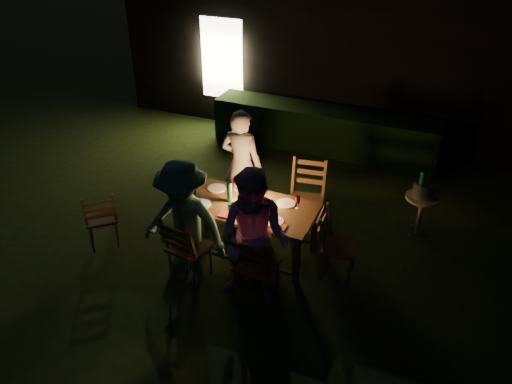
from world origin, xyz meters
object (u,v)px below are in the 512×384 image
at_px(chair_end, 337,256).
at_px(ice_bucket, 424,190).
at_px(person_opp_left, 184,225).
at_px(side_table, 422,201).
at_px(chair_near_left, 189,258).
at_px(chair_near_right, 256,276).
at_px(chair_far_left, 241,199).
at_px(dining_table, 247,210).
at_px(chair_far_right, 305,211).
at_px(chair_spare, 103,227).
at_px(person_house_side, 241,165).
at_px(bottle_bucket_a, 421,187).
at_px(person_opp_right, 254,240).
at_px(bottle_table, 229,192).
at_px(bottle_bucket_b, 429,186).
at_px(lantern, 252,194).

relative_size(chair_end, ice_bucket, 3.19).
height_order(person_opp_left, side_table, person_opp_left).
distance_m(chair_near_left, ice_bucket, 3.29).
height_order(chair_near_right, chair_far_left, chair_near_right).
xyz_separation_m(dining_table, side_table, (2.05, 1.32, -0.12)).
bearing_deg(chair_end, dining_table, -93.41).
bearing_deg(chair_far_right, chair_spare, 21.75).
relative_size(person_house_side, bottle_bucket_a, 5.24).
distance_m(chair_near_right, person_opp_left, 1.04).
height_order(dining_table, person_opp_right, person_opp_right).
bearing_deg(chair_near_left, chair_far_right, 64.91).
xyz_separation_m(chair_spare, side_table, (3.93, 1.94, 0.27)).
height_order(chair_spare, person_house_side, person_house_side).
height_order(person_house_side, person_opp_left, person_house_side).
xyz_separation_m(person_opp_left, side_table, (2.50, 2.14, -0.28)).
bearing_deg(person_opp_left, bottle_table, 76.29).
bearing_deg(chair_spare, chair_near_left, -48.92).
distance_m(dining_table, chair_far_right, 1.01).
bearing_deg(side_table, chair_spare, -153.73).
relative_size(person_opp_right, bottle_bucket_a, 5.44).
xyz_separation_m(chair_far_right, bottle_table, (-0.79, -0.78, 0.55)).
distance_m(chair_end, bottle_bucket_b, 1.68).
distance_m(chair_end, lantern, 1.33).
height_order(chair_far_right, lantern, lantern).
relative_size(chair_near_right, bottle_bucket_a, 3.22).
relative_size(chair_spare, ice_bucket, 3.06).
xyz_separation_m(ice_bucket, bottle_bucket_b, (0.05, 0.04, 0.05)).
height_order(person_opp_right, bottle_bucket_a, person_opp_right).
relative_size(chair_near_left, chair_spare, 1.10).
height_order(chair_far_left, bottle_bucket_b, chair_far_left).
relative_size(dining_table, chair_end, 1.87).
height_order(lantern, bottle_bucket_a, lantern).
xyz_separation_m(side_table, ice_bucket, (0.00, 0.00, 0.18)).
bearing_deg(bottle_bucket_b, side_table, -141.34).
distance_m(chair_far_left, person_house_side, 0.55).
bearing_deg(person_opp_right, bottle_bucket_b, 52.56).
distance_m(chair_far_right, chair_spare, 2.80).
relative_size(chair_far_left, bottle_bucket_a, 3.06).
relative_size(chair_near_left, person_opp_right, 0.58).
bearing_deg(bottle_bucket_b, ice_bucket, -141.34).
height_order(chair_far_right, side_table, chair_far_right).
bearing_deg(person_opp_left, bottle_bucket_a, 40.32).
distance_m(person_opp_right, side_table, 2.68).
bearing_deg(person_opp_right, chair_end, 46.38).
relative_size(chair_end, chair_spare, 1.04).
bearing_deg(chair_spare, chair_end, -31.56).
distance_m(lantern, bottle_table, 0.30).
distance_m(dining_table, chair_near_left, 0.96).
bearing_deg(person_opp_right, side_table, 52.90).
bearing_deg(chair_near_right, bottle_bucket_a, 55.68).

